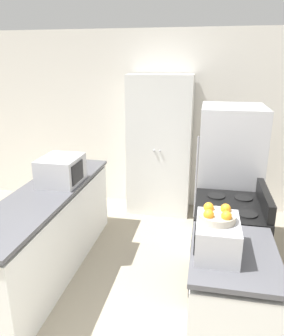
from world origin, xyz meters
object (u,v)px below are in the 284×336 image
(pantry_cabinet, at_px, (160,146))
(toaster_oven, at_px, (217,237))
(fruit_bowl, at_px, (217,215))
(microwave, at_px, (61,170))
(refrigerator, at_px, (228,181))
(stove, at_px, (227,247))

(pantry_cabinet, xyz_separation_m, toaster_oven, (0.75, -2.50, 0.03))
(fruit_bowl, bearing_deg, pantry_cabinet, 106.63)
(microwave, xyz_separation_m, fruit_bowl, (1.60, -1.05, 0.13))
(toaster_oven, relative_size, fruit_bowl, 1.67)
(pantry_cabinet, height_order, fruit_bowl, pantry_cabinet)
(refrigerator, xyz_separation_m, microwave, (-1.77, -0.55, 0.20))
(pantry_cabinet, xyz_separation_m, refrigerator, (0.92, -0.89, -0.14))
(stove, xyz_separation_m, toaster_oven, (-0.15, -0.82, 0.56))
(refrigerator, relative_size, microwave, 3.55)
(stove, bearing_deg, pantry_cabinet, 118.26)
(pantry_cabinet, distance_m, stove, 1.98)
(pantry_cabinet, relative_size, fruit_bowl, 8.00)
(stove, relative_size, microwave, 2.22)
(stove, xyz_separation_m, refrigerator, (0.02, 0.79, 0.39))
(toaster_oven, bearing_deg, fruit_bowl, 132.10)
(microwave, height_order, toaster_oven, microwave)
(stove, height_order, toaster_oven, toaster_oven)
(refrigerator, xyz_separation_m, toaster_oven, (-0.16, -1.61, 0.17))
(pantry_cabinet, xyz_separation_m, microwave, (-0.85, -1.45, 0.05))
(microwave, distance_m, toaster_oven, 1.93)
(microwave, relative_size, fruit_bowl, 1.93)
(toaster_oven, bearing_deg, pantry_cabinet, 106.77)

